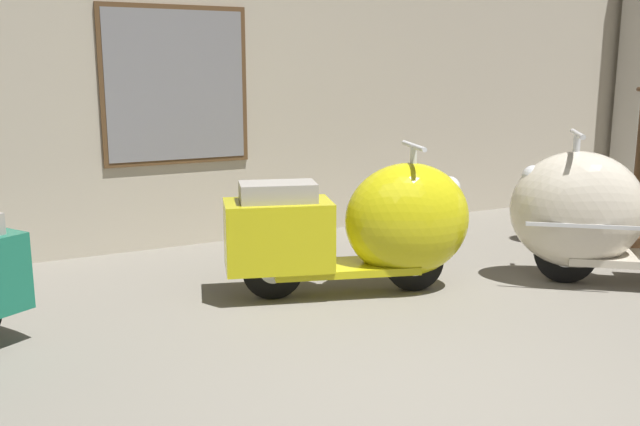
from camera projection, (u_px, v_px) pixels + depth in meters
ground_plane at (460, 413)px, 3.24m from camera, size 60.00×60.00×0.00m
showroom_back_wall at (219, 54)px, 6.20m from camera, size 18.00×0.63×3.37m
scooter_1 at (369, 226)px, 4.88m from camera, size 1.79×0.98×1.05m
scooter_2 at (619, 217)px, 5.05m from camera, size 1.75×1.55×1.12m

